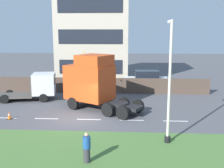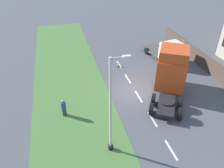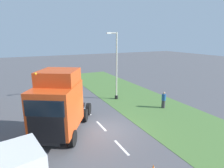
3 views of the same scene
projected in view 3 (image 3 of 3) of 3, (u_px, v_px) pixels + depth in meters
The scene contains 6 objects.
ground_plane at pixel (105, 130), 13.73m from camera, with size 120.00×120.00×0.00m, color #515156.
grass_verge at pixel (168, 115), 16.30m from camera, with size 7.00×44.00×0.01m.
lane_markings at pixel (101, 126), 14.34m from camera, with size 0.16×14.60×0.00m.
lorry_cab at pixel (59, 105), 12.37m from camera, with size 5.48×6.83×4.70m.
lamp_post at pixel (116, 70), 19.81m from camera, with size 1.29×0.34×7.12m.
pedestrian at pixel (164, 100), 17.85m from camera, with size 0.39×0.39×1.58m.
Camera 3 is at (5.06, 11.43, 6.63)m, focal length 30.00 mm.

